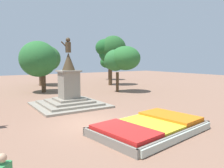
{
  "coord_description": "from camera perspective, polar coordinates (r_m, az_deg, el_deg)",
  "views": [
    {
      "loc": [
        -5.57,
        -10.58,
        3.57
      ],
      "look_at": [
        2.11,
        1.08,
        2.04
      ],
      "focal_mm": 35.0,
      "sensor_mm": 36.0,
      "label": 1
    }
  ],
  "objects": [
    {
      "name": "park_tree_mid_canopy",
      "position": [
        32.27,
        -17.34,
        6.33
      ],
      "size": [
        4.15,
        5.12,
        5.57
      ],
      "color": "brown",
      "rests_on": "ground_plane"
    },
    {
      "name": "statue_monument",
      "position": [
        17.35,
        -11.13,
        -2.44
      ],
      "size": [
        5.19,
        5.19,
        5.28
      ],
      "color": "gray",
      "rests_on": "ground_plane"
    },
    {
      "name": "park_tree_far_right",
      "position": [
        25.49,
        -18.67,
        6.14
      ],
      "size": [
        4.02,
        4.4,
        5.65
      ],
      "color": "#4C3823",
      "rests_on": "ground_plane"
    },
    {
      "name": "park_tree_far_left",
      "position": [
        31.3,
        -0.37,
        8.91
      ],
      "size": [
        4.23,
        3.6,
        6.99
      ],
      "color": "#4C3823",
      "rests_on": "ground_plane"
    },
    {
      "name": "park_tree_street_side",
      "position": [
        24.36,
        2.65,
        6.55
      ],
      "size": [
        3.79,
        3.53,
        5.11
      ],
      "color": "#4C3823",
      "rests_on": "ground_plane"
    },
    {
      "name": "ground_plane",
      "position": [
        12.48,
        -5.48,
        -10.39
      ],
      "size": [
        89.76,
        89.76,
        0.0
      ],
      "primitive_type": "plane",
      "color": "#8C6651"
    },
    {
      "name": "park_tree_behind_statue",
      "position": [
        39.77,
        -0.58,
        5.7
      ],
      "size": [
        2.94,
        3.72,
        4.58
      ],
      "color": "#4C3823",
      "rests_on": "ground_plane"
    },
    {
      "name": "flower_planter",
      "position": [
        11.29,
        10.16,
        -10.95
      ],
      "size": [
        6.09,
        4.3,
        0.58
      ],
      "color": "#38281C",
      "rests_on": "ground_plane"
    }
  ]
}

